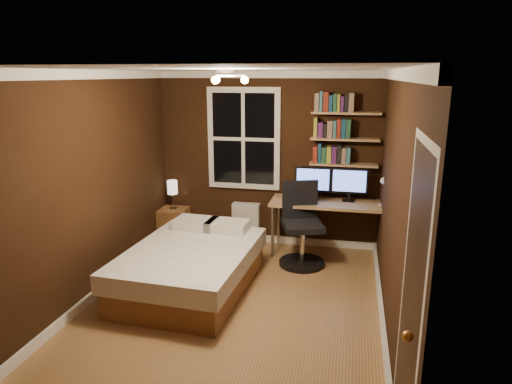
% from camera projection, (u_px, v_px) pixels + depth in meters
% --- Properties ---
extents(floor, '(4.20, 4.20, 0.00)m').
position_uv_depth(floor, '(232.00, 309.00, 4.92)').
color(floor, brown).
rests_on(floor, ground).
extents(wall_back, '(3.20, 0.04, 2.50)m').
position_uv_depth(wall_back, '(268.00, 160.00, 6.59)').
color(wall_back, black).
rests_on(wall_back, ground).
extents(wall_left, '(0.04, 4.20, 2.50)m').
position_uv_depth(wall_left, '(87.00, 189.00, 4.93)').
color(wall_left, black).
rests_on(wall_left, ground).
extents(wall_right, '(0.04, 4.20, 2.50)m').
position_uv_depth(wall_right, '(394.00, 206.00, 4.28)').
color(wall_right, black).
rests_on(wall_right, ground).
extents(ceiling, '(3.20, 4.20, 0.02)m').
position_uv_depth(ceiling, '(228.00, 69.00, 4.29)').
color(ceiling, white).
rests_on(ceiling, wall_back).
extents(window, '(1.06, 0.06, 1.46)m').
position_uv_depth(window, '(244.00, 139.00, 6.56)').
color(window, white).
rests_on(window, wall_back).
extents(door, '(0.03, 0.82, 2.05)m').
position_uv_depth(door, '(409.00, 308.00, 2.87)').
color(door, black).
rests_on(door, ground).
extents(door_knob, '(0.06, 0.06, 0.06)m').
position_uv_depth(door_knob, '(408.00, 336.00, 2.60)').
color(door_knob, gold).
rests_on(door_knob, door).
extents(ceiling_fixture, '(0.44, 0.44, 0.18)m').
position_uv_depth(ceiling_fixture, '(225.00, 80.00, 4.22)').
color(ceiling_fixture, beige).
rests_on(ceiling_fixture, ceiling).
extents(bookshelf_lower, '(0.92, 0.22, 0.03)m').
position_uv_depth(bookshelf_lower, '(344.00, 164.00, 6.26)').
color(bookshelf_lower, '#AB7E53').
rests_on(bookshelf_lower, wall_back).
extents(books_row_lower, '(0.48, 0.16, 0.23)m').
position_uv_depth(books_row_lower, '(344.00, 155.00, 6.23)').
color(books_row_lower, maroon).
rests_on(books_row_lower, bookshelf_lower).
extents(bookshelf_middle, '(0.92, 0.22, 0.03)m').
position_uv_depth(bookshelf_middle, '(345.00, 139.00, 6.18)').
color(bookshelf_middle, '#AB7E53').
rests_on(bookshelf_middle, wall_back).
extents(books_row_middle, '(0.48, 0.16, 0.23)m').
position_uv_depth(books_row_middle, '(345.00, 129.00, 6.14)').
color(books_row_middle, navy).
rests_on(books_row_middle, bookshelf_middle).
extents(bookshelf_upper, '(0.92, 0.22, 0.03)m').
position_uv_depth(bookshelf_upper, '(346.00, 113.00, 6.09)').
color(bookshelf_upper, '#AB7E53').
rests_on(bookshelf_upper, wall_back).
extents(books_row_upper, '(0.54, 0.16, 0.23)m').
position_uv_depth(books_row_upper, '(347.00, 103.00, 6.06)').
color(books_row_upper, '#235235').
rests_on(books_row_upper, bookshelf_upper).
extents(bed, '(1.45, 1.94, 0.63)m').
position_uv_depth(bed, '(191.00, 267.00, 5.32)').
color(bed, brown).
rests_on(bed, ground).
extents(nightstand, '(0.40, 0.40, 0.50)m').
position_uv_depth(nightstand, '(174.00, 225.00, 6.89)').
color(nightstand, brown).
rests_on(nightstand, ground).
extents(bedside_lamp, '(0.15, 0.15, 0.44)m').
position_uv_depth(bedside_lamp, '(173.00, 195.00, 6.77)').
color(bedside_lamp, beige).
rests_on(bedside_lamp, nightstand).
extents(radiator, '(0.40, 0.14, 0.61)m').
position_uv_depth(radiator, '(246.00, 223.00, 6.79)').
color(radiator, silver).
rests_on(radiator, ground).
extents(desk, '(1.60, 0.60, 0.76)m').
position_uv_depth(desk, '(329.00, 206.00, 6.24)').
color(desk, '#AB7E53').
rests_on(desk, ground).
extents(monitor_left, '(0.50, 0.12, 0.46)m').
position_uv_depth(monitor_left, '(313.00, 183.00, 6.29)').
color(monitor_left, black).
rests_on(monitor_left, desk).
extents(monitor_right, '(0.50, 0.12, 0.46)m').
position_uv_depth(monitor_right, '(349.00, 185.00, 6.20)').
color(monitor_right, black).
rests_on(monitor_right, desk).
extents(desk_lamp, '(0.14, 0.32, 0.44)m').
position_uv_depth(desk_lamp, '(383.00, 191.00, 5.93)').
color(desk_lamp, silver).
rests_on(desk_lamp, desk).
extents(office_chair, '(0.62, 0.62, 1.09)m').
position_uv_depth(office_chair, '(302.00, 233.00, 6.00)').
color(office_chair, black).
rests_on(office_chair, ground).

